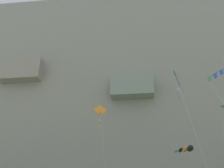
# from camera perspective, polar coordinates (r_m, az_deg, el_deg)

# --- Properties ---
(cliff_face) EXTENTS (180.00, 35.10, 69.81)m
(cliff_face) POSITION_cam_1_polar(r_m,az_deg,el_deg) (86.41, 4.73, -5.48)
(cliff_face) COLOR gray
(cliff_face) RESTS_ON ground
(kite_windsock_far_right) EXTENTS (3.97, 6.57, 13.37)m
(kite_windsock_far_right) POSITION_cam_1_polar(r_m,az_deg,el_deg) (44.44, 15.42, -13.25)
(kite_windsock_far_right) COLOR black
(kite_windsock_far_right) RESTS_ON ground
(kite_diamond_far_left) EXTENTS (2.19, 4.23, 16.25)m
(kite_diamond_far_left) POSITION_cam_1_polar(r_m,az_deg,el_deg) (27.98, 13.81, 0.59)
(kite_diamond_far_left) COLOR teal
(kite_diamond_far_left) RESTS_ON ground
(kite_diamond_upper_left) EXTENTS (3.53, 2.59, 22.28)m
(kite_diamond_upper_left) POSITION_cam_1_polar(r_m,az_deg,el_deg) (50.20, -2.47, -5.96)
(kite_diamond_upper_left) COLOR orange
(kite_diamond_upper_left) RESTS_ON ground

